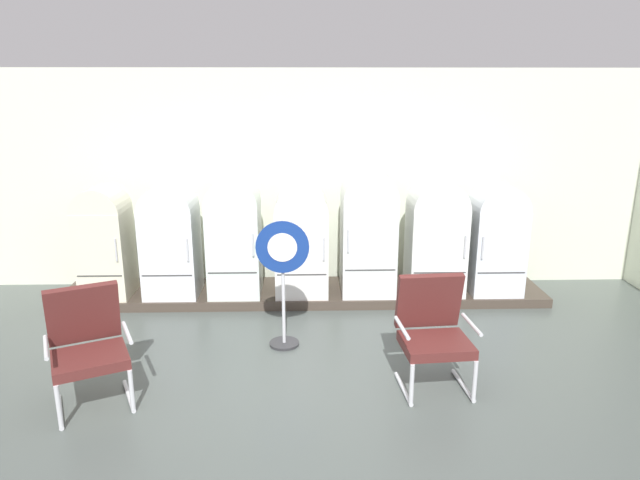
{
  "coord_description": "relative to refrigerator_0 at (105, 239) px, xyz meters",
  "views": [
    {
      "loc": [
        0.03,
        -3.95,
        2.72
      ],
      "look_at": [
        0.21,
        2.75,
        0.86
      ],
      "focal_mm": 31.66,
      "sensor_mm": 36.0,
      "label": 1
    }
  ],
  "objects": [
    {
      "name": "ground",
      "position": [
        2.47,
        -2.88,
        -0.88
      ],
      "size": [
        12.0,
        10.0,
        0.05
      ],
      "primitive_type": "cube",
      "color": "#49514D"
    },
    {
      "name": "back_wall",
      "position": [
        2.47,
        0.78,
        0.62
      ],
      "size": [
        11.76,
        0.12,
        2.92
      ],
      "color": "silver",
      "rests_on": "ground"
    },
    {
      "name": "display_plinth",
      "position": [
        2.47,
        0.14,
        -0.8
      ],
      "size": [
        6.24,
        0.95,
        0.12
      ],
      "primitive_type": "cube",
      "color": "#443A30",
      "rests_on": "ground"
    },
    {
      "name": "refrigerator_0",
      "position": [
        0.0,
        0.0,
        0.0
      ],
      "size": [
        0.59,
        0.61,
        1.4
      ],
      "color": "silver",
      "rests_on": "display_plinth"
    },
    {
      "name": "refrigerator_1",
      "position": [
        0.81,
        0.01,
        0.01
      ],
      "size": [
        0.66,
        0.64,
        1.43
      ],
      "color": "white",
      "rests_on": "display_plinth"
    },
    {
      "name": "refrigerator_2",
      "position": [
        1.61,
        0.0,
        0.06
      ],
      "size": [
        0.65,
        0.61,
        1.51
      ],
      "color": "silver",
      "rests_on": "display_plinth"
    },
    {
      "name": "refrigerator_3",
      "position": [
        2.45,
        0.01,
        0.0
      ],
      "size": [
        0.66,
        0.63,
        1.41
      ],
      "color": "white",
      "rests_on": "display_plinth"
    },
    {
      "name": "refrigerator_4",
      "position": [
        3.3,
        0.04,
        0.1
      ],
      "size": [
        0.67,
        0.69,
        1.58
      ],
      "color": "white",
      "rests_on": "display_plinth"
    },
    {
      "name": "refrigerator_5",
      "position": [
        4.15,
        0.0,
        0.03
      ],
      "size": [
        0.7,
        0.61,
        1.47
      ],
      "color": "white",
      "rests_on": "display_plinth"
    },
    {
      "name": "refrigerator_6",
      "position": [
        4.92,
        0.0,
        0.0
      ],
      "size": [
        0.64,
        0.62,
        1.41
      ],
      "color": "white",
      "rests_on": "display_plinth"
    },
    {
      "name": "armchair_left",
      "position": [
        0.61,
        -2.32,
        -0.29
      ],
      "size": [
        0.83,
        0.84,
        1.04
      ],
      "color": "silver",
      "rests_on": "ground"
    },
    {
      "name": "armchair_right",
      "position": [
        3.67,
        -2.1,
        -0.29
      ],
      "size": [
        0.71,
        0.69,
        1.04
      ],
      "color": "silver",
      "rests_on": "ground"
    },
    {
      "name": "sign_stand",
      "position": [
        2.27,
        -1.28,
        -0.13
      ],
      "size": [
        0.55,
        0.32,
        1.38
      ],
      "color": "#2D2D30",
      "rests_on": "ground"
    }
  ]
}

